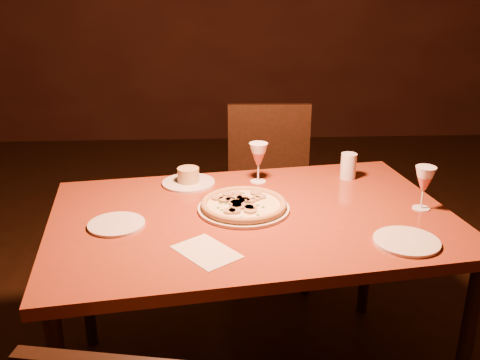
{
  "coord_description": "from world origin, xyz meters",
  "views": [
    {
      "loc": [
        0.1,
        -1.77,
        1.55
      ],
      "look_at": [
        0.19,
        0.01,
        0.87
      ],
      "focal_mm": 40.0,
      "sensor_mm": 36.0,
      "label": 1
    }
  ],
  "objects": [
    {
      "name": "dining_table",
      "position": [
        0.24,
        -0.04,
        0.69
      ],
      "size": [
        1.54,
        1.11,
        0.76
      ],
      "rotation": [
        0.0,
        0.0,
        0.14
      ],
      "color": "maroon",
      "rests_on": "floor"
    },
    {
      "name": "chair_far",
      "position": [
        0.4,
        0.87,
        0.52
      ],
      "size": [
        0.46,
        0.46,
        0.92
      ],
      "rotation": [
        0.0,
        0.0,
        -0.04
      ],
      "color": "black",
      "rests_on": "floor"
    },
    {
      "name": "pizza_plate",
      "position": [
        0.21,
        -0.0,
        0.78
      ],
      "size": [
        0.33,
        0.33,
        0.04
      ],
      "color": "silver",
      "rests_on": "dining_table"
    },
    {
      "name": "ramekin_saucer",
      "position": [
        -0.0,
        0.27,
        0.78
      ],
      "size": [
        0.22,
        0.22,
        0.07
      ],
      "color": "silver",
      "rests_on": "dining_table"
    },
    {
      "name": "wine_glass_far",
      "position": [
        0.28,
        0.28,
        0.84
      ],
      "size": [
        0.08,
        0.08,
        0.17
      ],
      "primitive_type": null,
      "color": "#C45B51",
      "rests_on": "dining_table"
    },
    {
      "name": "wine_glass_right",
      "position": [
        0.86,
        -0.02,
        0.84
      ],
      "size": [
        0.07,
        0.07,
        0.16
      ],
      "primitive_type": null,
      "color": "#C45B51",
      "rests_on": "dining_table"
    },
    {
      "name": "water_tumbler",
      "position": [
        0.66,
        0.3,
        0.81
      ],
      "size": [
        0.07,
        0.07,
        0.11
      ],
      "primitive_type": "cylinder",
      "color": "silver",
      "rests_on": "dining_table"
    },
    {
      "name": "side_plate_left",
      "position": [
        -0.23,
        -0.11,
        0.77
      ],
      "size": [
        0.19,
        0.19,
        0.01
      ],
      "primitive_type": "cylinder",
      "color": "silver",
      "rests_on": "dining_table"
    },
    {
      "name": "side_plate_near",
      "position": [
        0.71,
        -0.28,
        0.77
      ],
      "size": [
        0.21,
        0.21,
        0.01
      ],
      "primitive_type": "cylinder",
      "color": "silver",
      "rests_on": "dining_table"
    },
    {
      "name": "menu_card",
      "position": [
        0.07,
        -0.31,
        0.76
      ],
      "size": [
        0.23,
        0.25,
        0.0
      ],
      "primitive_type": "cube",
      "rotation": [
        0.0,
        0.0,
        0.65
      ],
      "color": "beige",
      "rests_on": "dining_table"
    }
  ]
}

